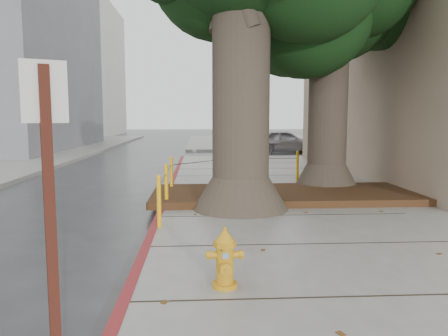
% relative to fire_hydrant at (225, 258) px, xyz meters
% --- Properties ---
extents(ground, '(140.00, 140.00, 0.00)m').
position_rel_fire_hydrant_xyz_m(ground, '(0.90, 1.65, -0.49)').
color(ground, '#28282B').
rests_on(ground, ground).
extents(sidewalk_far, '(16.00, 20.00, 0.15)m').
position_rel_fire_hydrant_xyz_m(sidewalk_far, '(6.90, 31.65, -0.42)').
color(sidewalk_far, slate).
rests_on(sidewalk_far, ground).
extents(curb_red, '(0.14, 26.00, 0.16)m').
position_rel_fire_hydrant_xyz_m(curb_red, '(-1.10, 4.15, -0.42)').
color(curb_red, maroon).
rests_on(curb_red, ground).
extents(planter_bed, '(6.40, 2.60, 0.16)m').
position_rel_fire_hydrant_xyz_m(planter_bed, '(1.80, 5.55, -0.26)').
color(planter_bed, black).
rests_on(planter_bed, sidewalk_main).
extents(building_far_white, '(12.00, 18.00, 15.00)m').
position_rel_fire_hydrant_xyz_m(building_far_white, '(-16.10, 46.65, 7.01)').
color(building_far_white, silver).
rests_on(building_far_white, ground).
extents(building_side_white, '(10.00, 10.00, 9.00)m').
position_rel_fire_hydrant_xyz_m(building_side_white, '(16.90, 27.65, 4.01)').
color(building_side_white, silver).
rests_on(building_side_white, ground).
extents(tree_far, '(4.50, 3.80, 7.17)m').
position_rel_fire_hydrant_xyz_m(tree_far, '(3.53, 6.97, 4.53)').
color(tree_far, '#4C3F33').
rests_on(tree_far, sidewalk_main).
extents(bollard_ring, '(3.79, 5.39, 0.95)m').
position_rel_fire_hydrant_xyz_m(bollard_ring, '(0.03, 6.02, 0.17)').
color(bollard_ring, '#FDB40E').
rests_on(bollard_ring, sidewalk_main).
extents(fire_hydrant, '(0.37, 0.32, 0.71)m').
position_rel_fire_hydrant_xyz_m(fire_hydrant, '(0.00, 0.00, 0.00)').
color(fire_hydrant, orange).
rests_on(fire_hydrant, sidewalk_main).
extents(signpost, '(0.21, 0.11, 2.23)m').
position_rel_fire_hydrant_xyz_m(signpost, '(-1.05, -2.60, 0.92)').
color(signpost, '#471911').
rests_on(signpost, sidewalk_main).
extents(car_silver, '(4.17, 1.97, 1.38)m').
position_rel_fire_hydrant_xyz_m(car_silver, '(4.70, 20.58, 0.20)').
color(car_silver, '#9E9EA2').
rests_on(car_silver, ground).
extents(car_red, '(3.83, 1.77, 1.22)m').
position_rel_fire_hydrant_xyz_m(car_red, '(11.94, 20.65, 0.12)').
color(car_red, maroon).
rests_on(car_red, ground).
extents(car_dark, '(1.73, 4.02, 1.15)m').
position_rel_fire_hydrant_xyz_m(car_dark, '(-9.51, 19.48, 0.08)').
color(car_dark, black).
rests_on(car_dark, ground).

